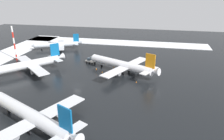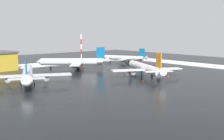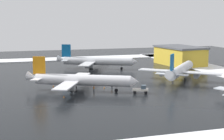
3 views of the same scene
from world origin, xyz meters
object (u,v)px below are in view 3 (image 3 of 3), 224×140
Objects in this scene: airplane_foreground_jet at (80,80)px; traffic_cone_mid_line at (104,87)px; traffic_cone_near_nose at (64,97)px; airplane_far_rear at (96,61)px; ground_crew_near_tug at (94,88)px; traffic_cone_wingtip_side at (53,86)px; cargo_hangar at (180,56)px; pushback_tug at (141,89)px; airplane_distant_tail at (180,70)px; ground_crew_beside_wing at (112,85)px.

traffic_cone_mid_line is at bearing 37.25° from airplane_foreground_jet.
traffic_cone_near_nose is (-7.28, 6.09, -3.14)m from airplane_foreground_jet.
airplane_far_rear is at bearing -10.58° from traffic_cone_mid_line.
traffic_cone_wingtip_side is at bearing 131.01° from ground_crew_near_tug.
cargo_hangar reaches higher than traffic_cone_near_nose.
pushback_tug is at bearing 135.62° from cargo_hangar.
ground_crew_near_tug is (-44.51, 11.87, -2.52)m from airplane_far_rear.
ground_crew_near_tug is (-10.73, 34.65, -2.49)m from airplane_distant_tail.
pushback_tug is (-8.66, -16.48, -2.13)m from airplane_foreground_jet.
cargo_hangar is at bearing 63.29° from airplane_foreground_jet.
airplane_far_rear is at bearing 112.77° from pushback_tug.
airplane_distant_tail is at bearing 13.57° from ground_crew_near_tug.
airplane_distant_tail is 52.70× the size of traffic_cone_wingtip_side.
airplane_foreground_jet is 11.73m from traffic_cone_wingtip_side.
airplane_far_rear is at bearing -142.00° from ground_crew_beside_wing.
airplane_foreground_jet is 1.12× the size of airplane_distant_tail.
airplane_distant_tail is 1.09× the size of cargo_hangar.
pushback_tug is 9.25× the size of traffic_cone_wingtip_side.
airplane_far_rear is at bearing 74.31° from airplane_distant_tail.
airplane_distant_tail is at bearing -76.94° from traffic_cone_mid_line.
ground_crew_beside_wing is at bearing -62.29° from traffic_cone_near_nose.
airplane_foreground_jet is 19.05× the size of ground_crew_near_tug.
airplane_far_rear reaches higher than cargo_hangar.
ground_crew_beside_wing is (10.13, 5.91, -0.31)m from pushback_tug.
pushback_tug is (-17.36, 21.99, -2.18)m from airplane_distant_tail.
airplane_distant_tail is 36.36m from ground_crew_near_tug.
traffic_cone_wingtip_side is (-33.58, 22.66, -3.21)m from airplane_far_rear.
ground_crew_beside_wing is 0.06× the size of cargo_hangar.
cargo_hangar is (35.02, -18.35, 0.98)m from airplane_distant_tail.
traffic_cone_mid_line is at bearing 143.37° from airplane_distant_tail.
cargo_hangar is at bearing 37.16° from ground_crew_near_tug.
airplane_foreground_jet is at bearing -36.96° from ground_crew_beside_wing.
airplane_distant_tail reaches higher than ground_crew_near_tug.
airplane_foreground_jet is at bearing 101.54° from traffic_cone_mid_line.
cargo_hangar is 72.80m from traffic_cone_wingtip_side.
traffic_cone_wingtip_side is (-34.82, 63.80, -4.17)m from cargo_hangar.
traffic_cone_wingtip_side is at bearing 64.27° from traffic_cone_mid_line.
ground_crew_near_tug reaches higher than traffic_cone_mid_line.
ground_crew_near_tug is at bearing -79.70° from airplane_far_rear.
traffic_cone_wingtip_side is at bearing -67.81° from ground_crew_beside_wing.
pushback_tug reaches higher than traffic_cone_mid_line.
ground_crew_near_tug is at bearing 174.25° from pushback_tug.
traffic_cone_near_nose is at bearing -17.18° from ground_crew_beside_wing.
airplane_distant_tail is 0.87× the size of airplane_far_rear.
airplane_distant_tail is 16.95× the size of ground_crew_beside_wing.
traffic_cone_near_nose is at bearing -176.83° from traffic_cone_wingtip_side.
ground_crew_beside_wing reaches higher than traffic_cone_mid_line.
traffic_cone_wingtip_side is at bearing 3.17° from traffic_cone_near_nose.
ground_crew_near_tug is at bearing 130.96° from traffic_cone_mid_line.
ground_crew_beside_wing is 18.82m from traffic_cone_near_nose.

